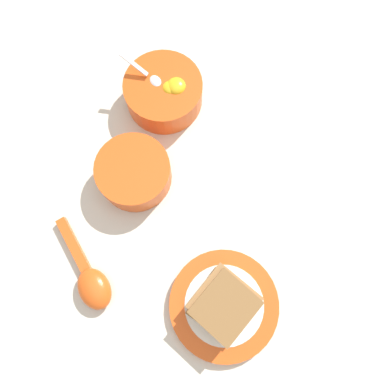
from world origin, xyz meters
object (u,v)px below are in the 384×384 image
(egg_bowl, at_px, (164,92))
(toast_sandwich, at_px, (224,305))
(soup_spoon, at_px, (91,281))
(toast_plate, at_px, (224,305))
(congee_bowl, at_px, (134,172))

(egg_bowl, height_order, toast_sandwich, egg_bowl)
(toast_sandwich, bearing_deg, egg_bowl, -21.00)
(egg_bowl, relative_size, soup_spoon, 0.86)
(toast_plate, distance_m, congee_bowl, 0.26)
(toast_plate, bearing_deg, toast_sandwich, 21.81)
(egg_bowl, distance_m, toast_plate, 0.38)
(toast_plate, xyz_separation_m, toast_sandwich, (0.00, 0.00, 0.03))
(soup_spoon, distance_m, congee_bowl, 0.19)
(toast_sandwich, relative_size, congee_bowl, 0.87)
(toast_plate, relative_size, congee_bowl, 1.39)
(congee_bowl, bearing_deg, toast_plate, 178.49)
(egg_bowl, xyz_separation_m, soup_spoon, (-0.20, 0.28, -0.02))
(toast_plate, bearing_deg, egg_bowl, -20.71)
(toast_plate, distance_m, soup_spoon, 0.21)
(egg_bowl, xyz_separation_m, toast_plate, (-0.35, 0.13, -0.02))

